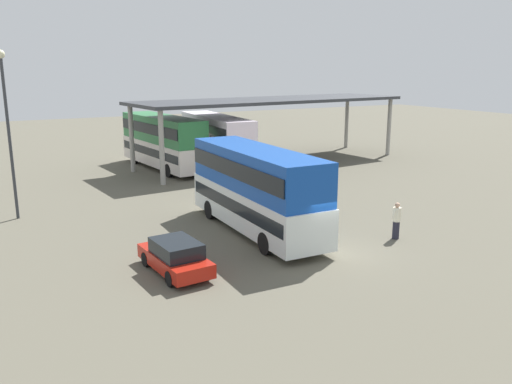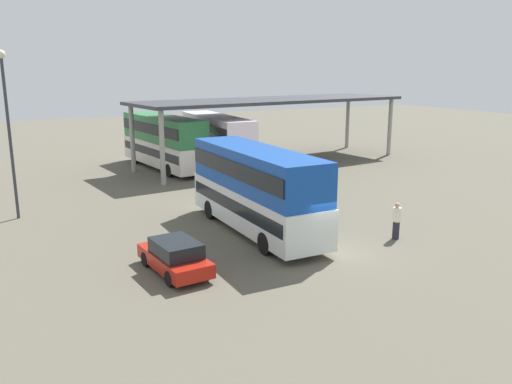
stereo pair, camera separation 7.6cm
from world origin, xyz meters
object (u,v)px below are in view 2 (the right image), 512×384
Objects in this scene: double_decker_near_canopy at (163,140)px; lamppost_tall at (8,117)px; double_decker_mid_row at (217,139)px; pedestrian_waiting at (396,221)px; parked_hatchback at (175,256)px; double_decker_main at (256,187)px.

double_decker_near_canopy is 1.28× the size of lamppost_tall.
pedestrian_waiting is at bearing -176.93° from double_decker_mid_row.
parked_hatchback is at bearing 155.42° from double_decker_mid_row.
double_decker_main is at bearing 67.08° from pedestrian_waiting.
pedestrian_waiting is (4.00, -22.27, -1.41)m from double_decker_near_canopy.
parked_hatchback is at bearing 121.99° from double_decker_main.
double_decker_mid_row is (5.43, 16.99, -0.00)m from double_decker_main.
double_decker_main is 2.52× the size of parked_hatchback.
lamppost_tall is 20.26m from pedestrian_waiting.
lamppost_tall is at bearing 123.17° from double_decker_mid_row.
pedestrian_waiting is at bearing -175.78° from double_decker_near_canopy.
pedestrian_waiting is (-0.14, -21.13, -1.38)m from double_decker_mid_row.
lamppost_tall is (-4.89, 11.29, 4.77)m from parked_hatchback.
double_decker_mid_row is at bearing 14.78° from pedestrian_waiting.
pedestrian_waiting is at bearing -38.18° from lamppost_tall.
double_decker_main is 0.90× the size of double_decker_near_canopy.
double_decker_near_canopy is 1.00× the size of double_decker_mid_row.
parked_hatchback is 0.46× the size of lamppost_tall.
parked_hatchback is at bearing -66.59° from lamppost_tall.
double_decker_main reaches higher than parked_hatchback.
double_decker_near_canopy reaches higher than pedestrian_waiting.
lamppost_tall is 4.97× the size of pedestrian_waiting.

